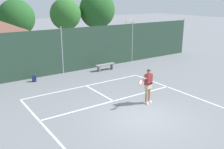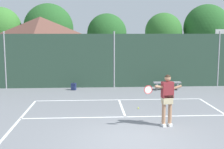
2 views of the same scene
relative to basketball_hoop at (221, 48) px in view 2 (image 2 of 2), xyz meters
The scene contains 10 objects.
ground_plane 12.83m from the basketball_hoop, 124.93° to the right, with size 120.00×120.00×0.00m, color slate.
court_markings 12.31m from the basketball_hoop, 126.69° to the right, with size 8.30×11.10×0.01m.
chainlink_fence 7.38m from the basketball_hoop, 169.46° to the right, with size 26.09×0.09×3.41m.
basketball_hoop is the anchor object (origin of this frame).
clubhouse_building 12.83m from the basketball_hoop, 165.36° to the left, with size 6.21×5.08×4.51m.
treeline_backdrop 12.69m from the basketball_hoop, 124.12° to the left, with size 24.80×4.35×6.19m.
tennis_player 10.92m from the basketball_hoop, 122.87° to the right, with size 1.41×0.42×1.85m.
tennis_ball 9.60m from the basketball_hoop, 134.43° to the right, with size 0.07×0.07×0.07m, color #CCE033.
backpack_navy 10.11m from the basketball_hoop, 167.63° to the right, with size 0.32×0.30×0.46m.
courtside_bench 5.26m from the basketball_hoop, 149.64° to the right, with size 1.60×0.36×0.48m.
Camera 2 is at (-1.22, -8.80, 3.28)m, focal length 47.28 mm.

